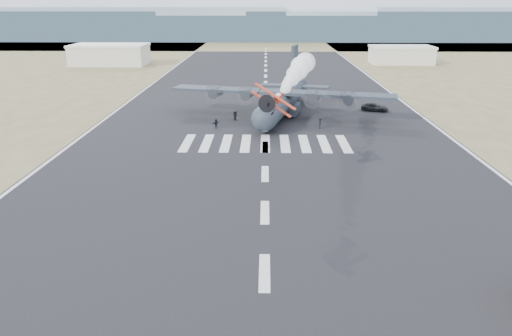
{
  "coord_description": "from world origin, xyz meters",
  "views": [
    {
      "loc": [
        -0.01,
        -23.43,
        20.97
      ],
      "look_at": [
        -0.97,
        26.46,
        4.0
      ],
      "focal_mm": 35.0,
      "sensor_mm": 36.0,
      "label": 1
    }
  ],
  "objects_px": {
    "transport_aircraft": "(283,99)",
    "support_vehicle": "(375,107)",
    "hangar_right": "(401,55)",
    "crew_b": "(234,116)",
    "crew_g": "(254,116)",
    "crew_h": "(236,116)",
    "aerobatic_biplane": "(273,101)",
    "crew_d": "(261,118)",
    "crew_e": "(260,120)",
    "hangar_left": "(110,54)",
    "crew_f": "(216,124)",
    "crew_a": "(280,118)",
    "crew_c": "(320,123)"
  },
  "relations": [
    {
      "from": "hangar_right",
      "to": "crew_h",
      "type": "bearing_deg",
      "value": -121.28
    },
    {
      "from": "crew_d",
      "to": "crew_g",
      "type": "distance_m",
      "value": 1.52
    },
    {
      "from": "crew_f",
      "to": "support_vehicle",
      "type": "bearing_deg",
      "value": 163.62
    },
    {
      "from": "crew_d",
      "to": "crew_e",
      "type": "xyz_separation_m",
      "value": [
        -0.05,
        -2.66,
        0.13
      ]
    },
    {
      "from": "crew_g",
      "to": "crew_h",
      "type": "xyz_separation_m",
      "value": [
        -3.27,
        0.78,
        -0.05
      ]
    },
    {
      "from": "crew_b",
      "to": "crew_e",
      "type": "xyz_separation_m",
      "value": [
        4.79,
        -3.84,
        0.11
      ]
    },
    {
      "from": "crew_c",
      "to": "crew_h",
      "type": "distance_m",
      "value": 15.86
    },
    {
      "from": "hangar_right",
      "to": "crew_a",
      "type": "bearing_deg",
      "value": -116.67
    },
    {
      "from": "crew_f",
      "to": "transport_aircraft",
      "type": "bearing_deg",
      "value": -179.84
    },
    {
      "from": "hangar_right",
      "to": "transport_aircraft",
      "type": "bearing_deg",
      "value": -118.08
    },
    {
      "from": "hangar_right",
      "to": "transport_aircraft",
      "type": "xyz_separation_m",
      "value": [
        -42.68,
        -80.01,
        0.09
      ]
    },
    {
      "from": "crew_g",
      "to": "transport_aircraft",
      "type": "bearing_deg",
      "value": -157.82
    },
    {
      "from": "crew_c",
      "to": "crew_e",
      "type": "relative_size",
      "value": 1.02
    },
    {
      "from": "crew_a",
      "to": "crew_b",
      "type": "height_order",
      "value": "crew_a"
    },
    {
      "from": "aerobatic_biplane",
      "to": "crew_h",
      "type": "xyz_separation_m",
      "value": [
        -6.22,
        33.75,
        -9.3
      ]
    },
    {
      "from": "hangar_right",
      "to": "support_vehicle",
      "type": "xyz_separation_m",
      "value": [
        -24.47,
        -76.3,
        -2.28
      ]
    },
    {
      "from": "crew_c",
      "to": "crew_h",
      "type": "relative_size",
      "value": 1.2
    },
    {
      "from": "support_vehicle",
      "to": "crew_h",
      "type": "bearing_deg",
      "value": 125.76
    },
    {
      "from": "crew_d",
      "to": "crew_f",
      "type": "relative_size",
      "value": 1.01
    },
    {
      "from": "crew_c",
      "to": "hangar_left",
      "type": "bearing_deg",
      "value": 52.26
    },
    {
      "from": "crew_f",
      "to": "crew_g",
      "type": "xyz_separation_m",
      "value": [
        6.36,
        5.35,
        0.04
      ]
    },
    {
      "from": "crew_g",
      "to": "crew_h",
      "type": "distance_m",
      "value": 3.36
    },
    {
      "from": "crew_e",
      "to": "hangar_left",
      "type": "bearing_deg",
      "value": 178.02
    },
    {
      "from": "transport_aircraft",
      "to": "crew_f",
      "type": "distance_m",
      "value": 16.03
    },
    {
      "from": "crew_c",
      "to": "crew_d",
      "type": "xyz_separation_m",
      "value": [
        -10.16,
        4.33,
        -0.15
      ]
    },
    {
      "from": "crew_g",
      "to": "hangar_left",
      "type": "bearing_deg",
      "value": -80.36
    },
    {
      "from": "hangar_left",
      "to": "crew_d",
      "type": "relative_size",
      "value": 15.32
    },
    {
      "from": "transport_aircraft",
      "to": "support_vehicle",
      "type": "relative_size",
      "value": 7.88
    },
    {
      "from": "hangar_left",
      "to": "crew_c",
      "type": "bearing_deg",
      "value": -54.33
    },
    {
      "from": "crew_b",
      "to": "crew_g",
      "type": "relative_size",
      "value": 0.98
    },
    {
      "from": "crew_a",
      "to": "support_vehicle",
      "type": "bearing_deg",
      "value": 155.86
    },
    {
      "from": "hangar_right",
      "to": "crew_b",
      "type": "bearing_deg",
      "value": -121.3
    },
    {
      "from": "crew_f",
      "to": "crew_d",
      "type": "bearing_deg",
      "value": 168.59
    },
    {
      "from": "crew_a",
      "to": "crew_h",
      "type": "height_order",
      "value": "crew_a"
    },
    {
      "from": "hangar_right",
      "to": "crew_b",
      "type": "distance_m",
      "value": 99.46
    },
    {
      "from": "crew_e",
      "to": "crew_h",
      "type": "bearing_deg",
      "value": -167.08
    },
    {
      "from": "hangar_left",
      "to": "aerobatic_biplane",
      "type": "distance_m",
      "value": 125.18
    },
    {
      "from": "hangar_left",
      "to": "aerobatic_biplane",
      "type": "bearing_deg",
      "value": -64.98
    },
    {
      "from": "support_vehicle",
      "to": "crew_a",
      "type": "distance_m",
      "value": 21.49
    },
    {
      "from": "crew_c",
      "to": "crew_b",
      "type": "bearing_deg",
      "value": 86.45
    },
    {
      "from": "crew_d",
      "to": "crew_g",
      "type": "relative_size",
      "value": 0.96
    },
    {
      "from": "aerobatic_biplane",
      "to": "crew_g",
      "type": "relative_size",
      "value": 3.01
    },
    {
      "from": "crew_c",
      "to": "crew_h",
      "type": "xyz_separation_m",
      "value": [
        -14.7,
        5.95,
        -0.16
      ]
    },
    {
      "from": "hangar_left",
      "to": "crew_f",
      "type": "distance_m",
      "value": 96.12
    },
    {
      "from": "crew_a",
      "to": "crew_f",
      "type": "relative_size",
      "value": 1.16
    },
    {
      "from": "crew_c",
      "to": "crew_g",
      "type": "bearing_deg",
      "value": 82.25
    },
    {
      "from": "transport_aircraft",
      "to": "crew_h",
      "type": "xyz_separation_m",
      "value": [
        -8.67,
        -4.51,
        -2.31
      ]
    },
    {
      "from": "hangar_right",
      "to": "aerobatic_biplane",
      "type": "height_order",
      "value": "aerobatic_biplane"
    },
    {
      "from": "aerobatic_biplane",
      "to": "crew_c",
      "type": "bearing_deg",
      "value": 83.23
    },
    {
      "from": "aerobatic_biplane",
      "to": "crew_b",
      "type": "bearing_deg",
      "value": 111.27
    }
  ]
}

